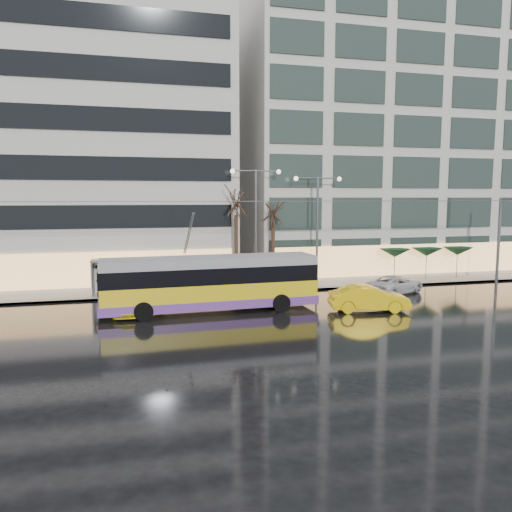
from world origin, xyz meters
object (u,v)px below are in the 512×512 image
object	(u,v)px
trolleybus	(210,285)
street_lamp_near	(256,211)
taxi_a	(128,303)
bus_shelter	(116,269)

from	to	relation	value
trolleybus	street_lamp_near	size ratio (longest dim) A/B	1.48
street_lamp_near	taxi_a	size ratio (longest dim) A/B	2.17
bus_shelter	street_lamp_near	xyz separation A→B (m)	(10.38, 0.11, 4.03)
bus_shelter	taxi_a	bearing A→B (deg)	-82.73
bus_shelter	street_lamp_near	size ratio (longest dim) A/B	0.47
trolleybus	taxi_a	size ratio (longest dim) A/B	3.22
street_lamp_near	taxi_a	distance (m)	12.64
bus_shelter	taxi_a	size ratio (longest dim) A/B	1.01
trolleybus	bus_shelter	world-z (taller)	trolleybus
taxi_a	trolleybus	bearing A→B (deg)	-2.98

